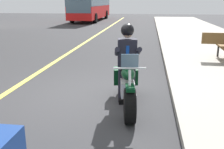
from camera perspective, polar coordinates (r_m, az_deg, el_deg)
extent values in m
plane|color=#333335|center=(6.31, -5.62, -4.78)|extent=(80.00, 80.00, 0.00)
cube|color=#E5DB4C|center=(7.03, -21.71, -3.64)|extent=(60.00, 0.16, 0.01)
cylinder|color=black|center=(4.90, 3.84, -6.79)|extent=(0.68, 0.29, 0.66)
cylinder|color=black|center=(6.35, 2.92, -1.43)|extent=(0.68, 0.29, 0.66)
cube|color=silver|center=(5.61, 3.32, -2.81)|extent=(0.59, 0.36, 0.32)
ellipsoid|color=black|center=(5.32, 3.51, 0.18)|extent=(0.59, 0.36, 0.24)
cube|color=black|center=(5.86, 3.18, 1.25)|extent=(0.73, 0.38, 0.12)
cube|color=black|center=(6.28, 4.97, -0.25)|extent=(0.41, 0.17, 0.36)
cube|color=black|center=(6.26, 0.95, -0.26)|extent=(0.41, 0.17, 0.36)
cylinder|color=silver|center=(4.82, 3.89, -3.73)|extent=(0.35, 0.10, 0.76)
cylinder|color=silver|center=(4.86, 3.85, 1.36)|extent=(0.12, 0.60, 0.04)
cube|color=black|center=(4.77, 3.92, -2.90)|extent=(0.38, 0.21, 0.06)
cylinder|color=silver|center=(5.96, 4.67, -3.35)|extent=(0.90, 0.21, 0.08)
cube|color=slate|center=(4.85, 3.86, 2.79)|extent=(0.08, 0.32, 0.28)
cylinder|color=black|center=(5.86, 4.35, -2.03)|extent=(0.14, 0.14, 0.84)
cube|color=black|center=(5.93, 4.32, -5.62)|extent=(0.27, 0.15, 0.10)
cylinder|color=black|center=(5.84, 2.01, -2.04)|extent=(0.14, 0.14, 0.84)
cube|color=black|center=(5.91, 1.99, -5.63)|extent=(0.27, 0.15, 0.10)
cube|color=black|center=(5.68, 3.29, 4.71)|extent=(0.37, 0.44, 0.60)
cube|color=navy|center=(5.53, 3.38, 3.99)|extent=(0.03, 0.07, 0.44)
cylinder|color=black|center=(5.51, 5.70, 4.95)|extent=(0.56, 0.18, 0.28)
cylinder|color=black|center=(5.48, 1.10, 4.97)|extent=(0.56, 0.18, 0.28)
sphere|color=tan|center=(5.61, 3.36, 9.03)|extent=(0.22, 0.22, 0.22)
sphere|color=black|center=(5.60, 3.37, 9.53)|extent=(0.28, 0.28, 0.28)
cube|color=red|center=(30.69, -4.57, 14.88)|extent=(11.00, 2.50, 2.85)
cube|color=slate|center=(30.69, -4.59, 15.49)|extent=(11.04, 2.52, 0.90)
cube|color=slate|center=(25.34, -7.35, 15.14)|extent=(0.06, 2.40, 1.90)
cylinder|color=black|center=(26.97, -3.65, 12.08)|extent=(1.00, 0.30, 1.00)
cylinder|color=black|center=(27.55, -8.65, 12.01)|extent=(1.00, 0.30, 1.00)
cylinder|color=black|center=(33.65, -1.28, 12.82)|extent=(1.00, 0.30, 1.00)
cylinder|color=black|center=(34.12, -5.36, 12.80)|extent=(1.00, 0.30, 1.00)
cube|color=black|center=(10.80, 21.96, 4.76)|extent=(0.06, 0.06, 0.42)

